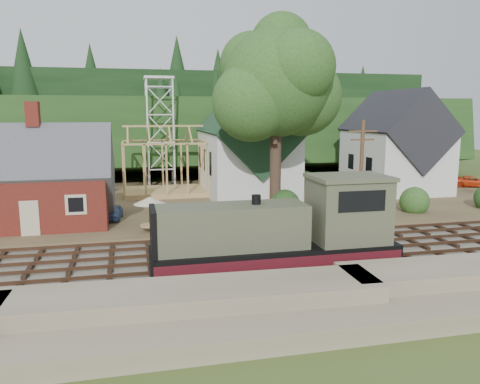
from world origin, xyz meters
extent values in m
plane|color=#384C1E|center=(0.00, 0.00, 0.00)|extent=(140.00, 140.00, 0.00)
cube|color=#7F7259|center=(0.00, -8.50, 0.00)|extent=(64.00, 5.00, 1.60)
cube|color=#726B5B|center=(0.00, 0.00, 0.08)|extent=(64.00, 11.00, 0.16)
cube|color=brown|center=(0.00, 18.00, 0.15)|extent=(64.00, 26.00, 0.30)
cube|color=#1E3F19|center=(0.00, 42.00, 0.00)|extent=(70.00, 28.96, 12.74)
cube|color=black|center=(0.00, 58.00, 0.00)|extent=(80.00, 20.00, 12.00)
cube|color=#541D13|center=(-16.00, 11.00, 2.20)|extent=(10.00, 7.00, 3.80)
cube|color=#4C4C51|center=(-16.00, 11.00, 4.10)|extent=(10.80, 7.41, 7.41)
cube|color=#541D13|center=(-16.00, 11.00, 8.40)|extent=(0.90, 0.90, 1.80)
cube|color=beige|center=(-16.00, 7.48, 1.50)|extent=(1.20, 0.06, 2.40)
cube|color=silver|center=(2.00, 20.00, 3.50)|extent=(8.00, 12.00, 6.40)
cube|color=#193722|center=(2.00, 20.00, 6.70)|extent=(8.40, 12.96, 8.40)
cube|color=silver|center=(2.00, 14.00, 8.70)|extent=(2.40, 2.40, 4.00)
cone|color=#193722|center=(2.00, 14.00, 12.00)|extent=(5.37, 5.37, 2.60)
cube|color=silver|center=(18.00, 19.00, 3.50)|extent=(8.00, 10.00, 6.40)
cube|color=black|center=(18.00, 19.00, 6.70)|extent=(8.40, 10.80, 8.40)
cube|color=tan|center=(-6.00, 22.00, 0.55)|extent=(8.00, 6.00, 0.50)
cube|color=tan|center=(-6.00, 22.00, 7.20)|extent=(8.00, 0.18, 0.18)
cube|color=silver|center=(-7.40, 26.60, 6.30)|extent=(0.18, 0.18, 12.00)
cube|color=silver|center=(-4.60, 26.60, 6.30)|extent=(0.18, 0.18, 12.00)
cube|color=silver|center=(-7.40, 29.40, 6.30)|extent=(0.18, 0.18, 12.00)
cube|color=silver|center=(-4.60, 29.40, 6.30)|extent=(0.18, 0.18, 12.00)
cube|color=silver|center=(-6.00, 28.00, 12.30)|extent=(3.20, 3.20, 0.25)
cylinder|color=#38281E|center=(2.00, 10.00, 4.30)|extent=(0.90, 0.90, 8.00)
sphere|color=#254D1D|center=(2.00, 10.00, 10.80)|extent=(8.40, 8.40, 8.40)
sphere|color=#254D1D|center=(4.50, 11.00, 9.80)|extent=(6.40, 6.40, 6.40)
sphere|color=#254D1D|center=(-0.20, 9.20, 9.30)|extent=(6.00, 6.00, 6.00)
cylinder|color=#4C331E|center=(7.00, 5.20, 4.00)|extent=(0.28, 0.28, 8.00)
cube|color=#4C331E|center=(7.00, 5.20, 7.20)|extent=(2.20, 0.12, 0.12)
cube|color=#4C331E|center=(7.00, 5.20, 6.60)|extent=(1.80, 0.12, 0.12)
cube|color=black|center=(-1.98, -3.00, 0.35)|extent=(12.74, 2.65, 0.37)
cube|color=black|center=(-1.98, -3.00, 1.09)|extent=(12.74, 3.08, 1.17)
cube|color=#4A4C37|center=(-4.31, -3.00, 2.79)|extent=(7.64, 2.44, 2.23)
cube|color=#4A4C37|center=(2.06, -3.00, 3.38)|extent=(3.82, 2.97, 3.40)
cube|color=#4A4C37|center=(2.06, -3.00, 5.13)|extent=(4.03, 3.19, 0.21)
cube|color=black|center=(2.06, -4.51, 4.12)|extent=(2.55, 0.06, 1.06)
cube|color=#4C1018|center=(-1.98, -4.56, 1.09)|extent=(12.74, 0.04, 0.74)
cube|color=#4C1018|center=(-1.98, -1.44, 1.09)|extent=(12.74, 0.04, 0.74)
cylinder|color=black|center=(-3.04, -3.00, 4.01)|extent=(0.47, 0.47, 0.74)
imported|color=#5273B0|center=(-10.75, 11.39, 0.84)|extent=(1.60, 3.26, 1.07)
imported|color=red|center=(28.00, 19.21, 0.90)|extent=(4.77, 3.54, 1.20)
cylinder|color=silver|center=(-8.05, 6.77, 1.41)|extent=(0.10, 0.10, 2.22)
cylinder|color=tan|center=(-8.05, 6.77, 0.75)|extent=(1.41, 1.41, 0.08)
cone|color=beige|center=(-8.05, 6.77, 2.52)|extent=(2.22, 2.22, 0.50)
camera|label=1|loc=(-9.06, -25.57, 8.49)|focal=35.00mm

